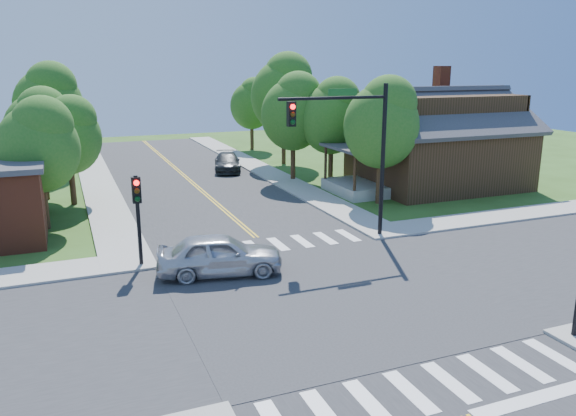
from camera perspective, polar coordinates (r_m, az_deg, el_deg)
name	(u,v)px	position (r m, az deg, el deg)	size (l,w,h in m)	color
ground	(325,298)	(20.18, 3.78, -9.06)	(100.00, 100.00, 0.00)	#31531A
road_ns	(325,297)	(20.18, 3.78, -9.01)	(10.00, 90.00, 0.04)	#2D2D30
road_ew	(325,297)	(20.17, 3.78, -9.00)	(90.00, 10.00, 0.04)	#2D2D30
intersection_patch	(325,298)	(20.18, 3.78, -9.06)	(10.20, 10.20, 0.06)	#2D2D30
sidewalk_ne	(429,180)	(41.12, 14.16, 2.81)	(40.00, 40.00, 0.14)	#9E9B93
crosswalk_north	(266,246)	(25.52, -2.28, -3.83)	(8.85, 2.00, 0.01)	white
crosswalk_south	(430,387)	(15.46, 14.26, -17.18)	(8.85, 2.00, 0.01)	white
centerline	(325,296)	(20.17, 3.78, -8.94)	(0.30, 90.00, 0.01)	yellow
stop_bar	(548,396)	(16.10, 24.88, -16.97)	(4.60, 0.45, 0.09)	white
signal_mast_ne	(351,137)	(25.48, 6.46, 7.15)	(5.30, 0.42, 7.20)	black
signal_pole_nw	(137,204)	(22.99, -15.05, 0.41)	(0.34, 0.42, 3.80)	black
house_ne	(438,137)	(38.93, 14.97, 6.99)	(13.05, 8.80, 7.11)	black
tree_e_a	(383,120)	(32.99, 9.65, 8.77)	(4.40, 4.18, 7.48)	#382314
tree_e_b	(333,114)	(38.31, 4.59, 9.49)	(4.29, 4.07, 7.29)	#382314
tree_e_c	(285,91)	(46.06, -0.33, 11.80)	(5.32, 5.06, 9.05)	#382314
tree_e_d	(252,102)	(54.30, -3.64, 10.66)	(4.05, 3.85, 6.89)	#382314
tree_w_a	(40,143)	(29.86, -23.92, 6.08)	(3.90, 3.70, 6.63)	#382314
tree_w_b	(41,126)	(36.55, -23.84, 7.61)	(4.02, 3.81, 6.83)	#382314
tree_w_c	(49,101)	(44.86, -23.07, 9.97)	(4.88, 4.64, 8.30)	#382314
tree_w_d	(52,107)	(53.83, -22.84, 9.45)	(3.96, 3.77, 6.74)	#382314
tree_house	(294,110)	(39.24, 0.66, 9.96)	(4.48, 4.25, 7.61)	#382314
tree_bldg	(69,133)	(34.70, -21.36, 7.08)	(3.77, 3.58, 6.40)	#382314
car_silver	(220,255)	(22.03, -6.95, -4.79)	(5.13, 2.86, 1.65)	silver
car_dgrey	(227,163)	(43.47, -6.18, 4.60)	(3.04, 5.03, 1.36)	#282B2C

